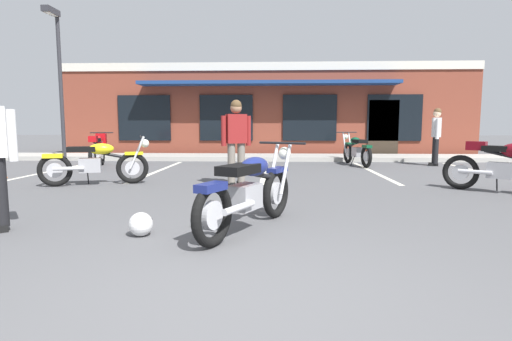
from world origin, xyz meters
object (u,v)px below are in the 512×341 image
object	(u,v)px
motorcycle_black_cruiser	(357,150)
person_in_shorts_foreground	(236,137)
motorcycle_blue_standard	(98,149)
person_in_black_shirt	(436,133)
motorcycle_foreground_classic	(250,190)
motorcycle_silver_naked	(96,162)
helmet_on_pavement	(141,224)
parking_lot_lamp_post	(58,64)

from	to	relation	value
motorcycle_black_cruiser	person_in_shorts_foreground	distance (m)	5.28
motorcycle_blue_standard	person_in_black_shirt	size ratio (longest dim) A/B	1.24
motorcycle_foreground_classic	motorcycle_black_cruiser	world-z (taller)	same
motorcycle_blue_standard	person_in_shorts_foreground	size ratio (longest dim) A/B	1.24
motorcycle_foreground_classic	person_in_shorts_foreground	world-z (taller)	person_in_shorts_foreground
motorcycle_silver_naked	motorcycle_blue_standard	world-z (taller)	same
motorcycle_blue_standard	person_in_shorts_foreground	world-z (taller)	person_in_shorts_foreground
motorcycle_black_cruiser	helmet_on_pavement	world-z (taller)	motorcycle_black_cruiser
motorcycle_black_cruiser	person_in_shorts_foreground	bearing A→B (deg)	-127.19
person_in_shorts_foreground	motorcycle_black_cruiser	bearing A→B (deg)	52.81
motorcycle_foreground_classic	motorcycle_silver_naked	bearing A→B (deg)	134.73
person_in_black_shirt	person_in_shorts_foreground	distance (m)	6.85
motorcycle_foreground_classic	motorcycle_black_cruiser	xyz separation A→B (m)	(2.72, 7.49, 0.00)
motorcycle_black_cruiser	parking_lot_lamp_post	world-z (taller)	parking_lot_lamp_post
helmet_on_pavement	parking_lot_lamp_post	distance (m)	10.57
motorcycle_foreground_classic	person_in_shorts_foreground	size ratio (longest dim) A/B	1.17
motorcycle_black_cruiser	parking_lot_lamp_post	bearing A→B (deg)	175.33
motorcycle_foreground_classic	motorcycle_silver_naked	xyz separation A→B (m)	(-3.27, 3.30, 0.00)
motorcycle_foreground_classic	parking_lot_lamp_post	world-z (taller)	parking_lot_lamp_post
motorcycle_silver_naked	person_in_shorts_foreground	bearing A→B (deg)	0.04
motorcycle_blue_standard	person_in_shorts_foreground	xyz separation A→B (m)	(4.23, -3.31, 0.42)
motorcycle_foreground_classic	helmet_on_pavement	bearing A→B (deg)	-165.06
motorcycle_blue_standard	motorcycle_foreground_classic	bearing A→B (deg)	-54.63
motorcycle_foreground_classic	parking_lot_lamp_post	size ratio (longest dim) A/B	0.41
motorcycle_black_cruiser	helmet_on_pavement	xyz separation A→B (m)	(-3.88, -7.80, -0.33)
motorcycle_blue_standard	parking_lot_lamp_post	bearing A→B (deg)	139.24
person_in_shorts_foreground	parking_lot_lamp_post	xyz separation A→B (m)	(-6.13, 4.95, 2.15)
person_in_black_shirt	motorcycle_foreground_classic	bearing A→B (deg)	-123.81
motorcycle_silver_naked	person_in_black_shirt	xyz separation A→B (m)	(8.26, 4.15, 0.49)
motorcycle_foreground_classic	motorcycle_black_cruiser	size ratio (longest dim) A/B	0.93
person_in_shorts_foreground	motorcycle_foreground_classic	bearing A→B (deg)	-82.05
person_in_shorts_foreground	helmet_on_pavement	size ratio (longest dim) A/B	6.44
parking_lot_lamp_post	motorcycle_blue_standard	bearing A→B (deg)	-40.76
motorcycle_blue_standard	motorcycle_black_cruiser	bearing A→B (deg)	6.76
motorcycle_foreground_classic	motorcycle_silver_naked	world-z (taller)	same
motorcycle_black_cruiser	person_in_black_shirt	xyz separation A→B (m)	(2.27, -0.04, 0.49)
person_in_black_shirt	helmet_on_pavement	size ratio (longest dim) A/B	6.44
motorcycle_silver_naked	parking_lot_lamp_post	distance (m)	6.52
motorcycle_blue_standard	helmet_on_pavement	world-z (taller)	motorcycle_blue_standard
motorcycle_black_cruiser	motorcycle_blue_standard	distance (m)	7.46
helmet_on_pavement	person_in_shorts_foreground	bearing A→B (deg)	79.02
motorcycle_black_cruiser	motorcycle_foreground_classic	bearing A→B (deg)	-109.94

